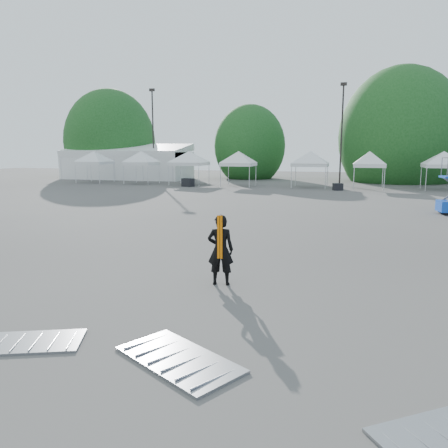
# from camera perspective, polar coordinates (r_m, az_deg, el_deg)

# --- Properties ---
(ground) EXTENTS (120.00, 120.00, 0.00)m
(ground) POSITION_cam_1_polar(r_m,az_deg,el_deg) (13.81, -1.99, -4.56)
(ground) COLOR #474442
(ground) RESTS_ON ground
(marquee) EXTENTS (15.00, 6.25, 4.23)m
(marquee) POSITION_cam_1_polar(r_m,az_deg,el_deg) (54.46, -12.53, 7.86)
(marquee) COLOR white
(marquee) RESTS_ON ground
(light_pole_west) EXTENTS (0.60, 0.25, 10.30)m
(light_pole_west) POSITION_cam_1_polar(r_m,az_deg,el_deg) (51.78, -9.26, 12.09)
(light_pole_west) COLOR black
(light_pole_west) RESTS_ON ground
(light_pole_east) EXTENTS (0.60, 0.25, 9.80)m
(light_pole_east) POSITION_cam_1_polar(r_m,az_deg,el_deg) (44.77, 15.13, 11.98)
(light_pole_east) COLOR black
(light_pole_east) RESTS_ON ground
(tree_far_w) EXTENTS (4.80, 4.80, 7.30)m
(tree_far_w) POSITION_cam_1_polar(r_m,az_deg,el_deg) (59.05, -14.65, 10.38)
(tree_far_w) COLOR #382314
(tree_far_w) RESTS_ON ground
(tree_mid_w) EXTENTS (4.16, 4.16, 6.33)m
(tree_mid_w) POSITION_cam_1_polar(r_m,az_deg,el_deg) (54.11, 3.38, 10.13)
(tree_mid_w) COLOR #382314
(tree_mid_w) RESTS_ON ground
(tree_mid_e) EXTENTS (5.12, 5.12, 7.79)m
(tree_mid_e) POSITION_cam_1_polar(r_m,az_deg,el_deg) (51.94, 22.04, 10.49)
(tree_mid_e) COLOR #382314
(tree_mid_e) RESTS_ON ground
(tent_a) EXTENTS (4.30, 4.30, 3.88)m
(tent_a) POSITION_cam_1_polar(r_m,az_deg,el_deg) (48.89, -16.61, 8.80)
(tent_a) COLOR silver
(tent_a) RESTS_ON ground
(tent_b) EXTENTS (4.08, 4.08, 3.88)m
(tent_b) POSITION_cam_1_polar(r_m,az_deg,el_deg) (45.87, -10.78, 9.00)
(tent_b) COLOR silver
(tent_b) RESTS_ON ground
(tent_c) EXTENTS (4.70, 4.70, 3.88)m
(tent_c) POSITION_cam_1_polar(r_m,az_deg,el_deg) (44.13, -4.58, 9.12)
(tent_c) COLOR silver
(tent_c) RESTS_ON ground
(tent_d) EXTENTS (4.23, 4.23, 3.88)m
(tent_d) POSITION_cam_1_polar(r_m,az_deg,el_deg) (42.01, 1.92, 9.12)
(tent_d) COLOR silver
(tent_d) RESTS_ON ground
(tent_e) EXTENTS (4.54, 4.54, 3.88)m
(tent_e) POSITION_cam_1_polar(r_m,az_deg,el_deg) (41.33, 11.24, 8.94)
(tent_e) COLOR silver
(tent_e) RESTS_ON ground
(tent_f) EXTENTS (3.80, 3.80, 3.88)m
(tent_f) POSITION_cam_1_polar(r_m,az_deg,el_deg) (40.65, 18.50, 8.63)
(tent_f) COLOR silver
(tent_f) RESTS_ON ground
(tent_g) EXTENTS (4.48, 4.48, 3.88)m
(tent_g) POSITION_cam_1_polar(r_m,az_deg,el_deg) (42.28, 26.79, 8.12)
(tent_g) COLOR silver
(tent_g) RESTS_ON ground
(man) EXTENTS (0.73, 0.55, 1.80)m
(man) POSITION_cam_1_polar(r_m,az_deg,el_deg) (11.00, -0.46, -3.38)
(man) COLOR black
(man) RESTS_ON ground
(barrier_left) EXTENTS (2.09, 1.58, 0.06)m
(barrier_left) POSITION_cam_1_polar(r_m,az_deg,el_deg) (8.71, -24.28, -13.87)
(barrier_left) COLOR gray
(barrier_left) RESTS_ON ground
(barrier_mid) EXTENTS (2.40, 2.00, 0.07)m
(barrier_mid) POSITION_cam_1_polar(r_m,az_deg,el_deg) (7.43, -5.90, -17.14)
(barrier_mid) COLOR gray
(barrier_mid) RESTS_ON ground
(crate_west) EXTENTS (1.19, 1.05, 0.78)m
(crate_west) POSITION_cam_1_polar(r_m,az_deg,el_deg) (41.69, -4.74, 5.43)
(crate_west) COLOR black
(crate_west) RESTS_ON ground
(crate_mid) EXTENTS (0.94, 0.84, 0.60)m
(crate_mid) POSITION_cam_1_polar(r_m,az_deg,el_deg) (38.83, 14.64, 4.72)
(crate_mid) COLOR black
(crate_mid) RESTS_ON ground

